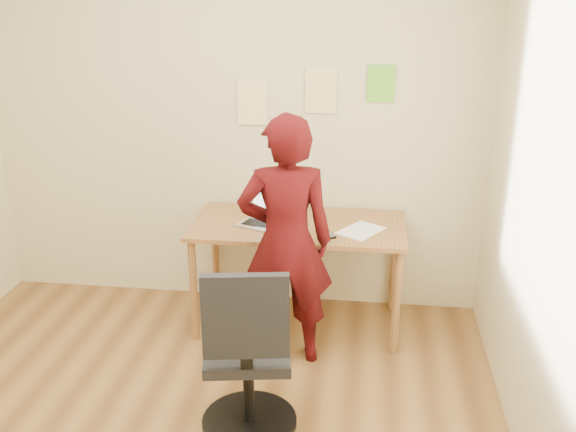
# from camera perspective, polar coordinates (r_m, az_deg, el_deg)

# --- Properties ---
(room) EXTENTS (3.58, 3.58, 2.78)m
(room) POSITION_cam_1_polar(r_m,az_deg,el_deg) (2.86, -12.31, 1.44)
(room) COLOR brown
(room) RESTS_ON ground
(desk) EXTENTS (1.40, 0.70, 0.74)m
(desk) POSITION_cam_1_polar(r_m,az_deg,el_deg) (4.26, 0.96, -1.78)
(desk) COLOR #956133
(desk) RESTS_ON ground
(laptop) EXTENTS (0.37, 0.35, 0.22)m
(laptop) POSITION_cam_1_polar(r_m,az_deg,el_deg) (4.22, -2.02, -0.02)
(laptop) COLOR #B0B0B7
(laptop) RESTS_ON desk
(paper_sheet) EXTENTS (0.34, 0.37, 0.00)m
(paper_sheet) POSITION_cam_1_polar(r_m,az_deg,el_deg) (4.14, 6.48, -1.29)
(paper_sheet) COLOR white
(paper_sheet) RESTS_ON desk
(phone) EXTENTS (0.12, 0.15, 0.01)m
(phone) POSITION_cam_1_polar(r_m,az_deg,el_deg) (4.04, 3.49, -1.66)
(phone) COLOR black
(phone) RESTS_ON desk
(wall_note_left) EXTENTS (0.21, 0.00, 0.30)m
(wall_note_left) POSITION_cam_1_polar(r_m,az_deg,el_deg) (4.43, -3.18, 10.00)
(wall_note_left) COLOR #F6E293
(wall_note_left) RESTS_ON room
(wall_note_mid) EXTENTS (0.21, 0.00, 0.30)m
(wall_note_mid) POSITION_cam_1_polar(r_m,az_deg,el_deg) (4.35, 2.93, 11.05)
(wall_note_mid) COLOR #F6E293
(wall_note_mid) RESTS_ON room
(wall_note_right) EXTENTS (0.18, 0.00, 0.24)m
(wall_note_right) POSITION_cam_1_polar(r_m,az_deg,el_deg) (4.33, 8.26, 11.58)
(wall_note_right) COLOR #6DD02E
(wall_note_right) RESTS_ON room
(office_chair) EXTENTS (0.51, 0.52, 0.98)m
(office_chair) POSITION_cam_1_polar(r_m,az_deg,el_deg) (3.35, -3.61, -12.92)
(office_chair) COLOR black
(office_chair) RESTS_ON ground
(person) EXTENTS (0.63, 0.47, 1.56)m
(person) POSITION_cam_1_polar(r_m,az_deg,el_deg) (3.82, -0.20, -2.36)
(person) COLOR #3E080A
(person) RESTS_ON ground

